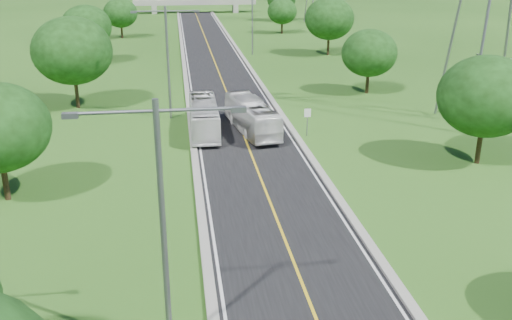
{
  "coord_description": "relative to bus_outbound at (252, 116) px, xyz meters",
  "views": [
    {
      "loc": [
        -5.27,
        -6.14,
        14.47
      ],
      "look_at": [
        -0.93,
        24.77,
        3.0
      ],
      "focal_mm": 40.0,
      "sensor_mm": 36.0,
      "label": 1
    }
  ],
  "objects": [
    {
      "name": "road",
      "position": [
        -0.8,
        26.3,
        -1.38
      ],
      "size": [
        8.0,
        150.0,
        0.06
      ],
      "primitive_type": "cube",
      "color": "black",
      "rests_on": "ground"
    },
    {
      "name": "tree_lc",
      "position": [
        -15.8,
        10.3,
        4.17
      ],
      "size": [
        7.56,
        7.56,
        8.79
      ],
      "color": "black",
      "rests_on": "ground"
    },
    {
      "name": "tree_ld",
      "position": [
        -17.8,
        34.3,
        3.55
      ],
      "size": [
        6.72,
        6.72,
        7.82
      ],
      "color": "black",
      "rests_on": "ground"
    },
    {
      "name": "tree_re",
      "position": [
        13.7,
        60.3,
        2.61
      ],
      "size": [
        5.46,
        5.46,
        6.35
      ],
      "color": "black",
      "rests_on": "ground"
    },
    {
      "name": "curb_left",
      "position": [
        -5.05,
        26.3,
        -1.3
      ],
      "size": [
        0.5,
        150.0,
        0.22
      ],
      "primitive_type": "cube",
      "color": "gray",
      "rests_on": "ground"
    },
    {
      "name": "streetlight_mid_left",
      "position": [
        -6.8,
        5.3,
        4.53
      ],
      "size": [
        5.9,
        0.25,
        10.0
      ],
      "color": "slate",
      "rests_on": "ground"
    },
    {
      "name": "curb_right",
      "position": [
        3.45,
        26.3,
        -1.3
      ],
      "size": [
        0.5,
        150.0,
        0.22
      ],
      "primitive_type": "cube",
      "color": "gray",
      "rests_on": "ground"
    },
    {
      "name": "tree_le",
      "position": [
        -15.3,
        58.3,
        2.92
      ],
      "size": [
        5.88,
        5.88,
        6.84
      ],
      "color": "black",
      "rests_on": "ground"
    },
    {
      "name": "bus_inbound",
      "position": [
        -4.0,
        0.48,
        -0.0
      ],
      "size": [
        2.4,
        9.69,
        2.69
      ],
      "primitive_type": "imported",
      "rotation": [
        0.0,
        0.0,
        -0.01
      ],
      "color": "white",
      "rests_on": "road"
    },
    {
      "name": "tree_rc",
      "position": [
        14.2,
        12.3,
        2.92
      ],
      "size": [
        5.88,
        5.88,
        6.84
      ],
      "color": "black",
      "rests_on": "ground"
    },
    {
      "name": "ground",
      "position": [
        -0.8,
        20.3,
        -1.41
      ],
      "size": [
        260.0,
        260.0,
        0.0
      ],
      "primitive_type": "plane",
      "color": "#254D15",
      "rests_on": "ground"
    },
    {
      "name": "tree_rd",
      "position": [
        16.2,
        36.3,
        3.86
      ],
      "size": [
        7.14,
        7.14,
        8.3
      ],
      "color": "black",
      "rests_on": "ground"
    },
    {
      "name": "overpass",
      "position": [
        -0.8,
        100.3,
        1.0
      ],
      "size": [
        30.0,
        3.0,
        3.2
      ],
      "color": "gray",
      "rests_on": "ground"
    },
    {
      "name": "streetlight_near_left",
      "position": [
        -6.8,
        -27.7,
        4.53
      ],
      "size": [
        5.9,
        0.25,
        10.0
      ],
      "color": "slate",
      "rests_on": "ground"
    },
    {
      "name": "bus_outbound",
      "position": [
        0.0,
        0.0,
        0.0
      ],
      "size": [
        3.78,
        9.93,
        2.7
      ],
      "primitive_type": "imported",
      "rotation": [
        0.0,
        0.0,
        3.3
      ],
      "color": "silver",
      "rests_on": "road"
    },
    {
      "name": "streetlight_far_right",
      "position": [
        5.2,
        38.3,
        4.53
      ],
      "size": [
        5.9,
        0.25,
        10.0
      ],
      "color": "slate",
      "rests_on": "ground"
    },
    {
      "name": "tree_rb",
      "position": [
        15.2,
        -9.7,
        3.55
      ],
      "size": [
        6.72,
        6.72,
        7.82
      ],
      "color": "black",
      "rests_on": "ground"
    },
    {
      "name": "speed_limit_sign",
      "position": [
        4.4,
        -1.71,
        0.19
      ],
      "size": [
        0.55,
        0.09,
        2.4
      ],
      "color": "slate",
      "rests_on": "ground"
    }
  ]
}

